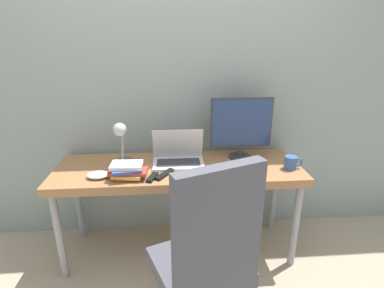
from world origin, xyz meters
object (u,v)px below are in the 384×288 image
at_px(mug, 291,163).
at_px(laptop, 178,157).
at_px(monitor, 241,126).
at_px(desk_lamp, 121,137).
at_px(game_controller, 98,175).
at_px(office_chair, 207,254).
at_px(book_stack, 128,171).

bearing_deg(mug, laptop, 168.49).
relative_size(monitor, desk_lamp, 1.41).
xyz_separation_m(monitor, desk_lamp, (-0.89, -0.10, -0.03)).
xyz_separation_m(mug, game_controller, (-1.34, -0.04, -0.03)).
bearing_deg(game_controller, desk_lamp, 51.50).
height_order(desk_lamp, office_chair, office_chair).
bearing_deg(laptop, office_chair, -82.05).
xyz_separation_m(laptop, mug, (0.80, -0.16, -0.00)).
bearing_deg(desk_lamp, office_chair, -57.51).
relative_size(laptop, book_stack, 1.43).
distance_m(monitor, book_stack, 0.90).
bearing_deg(mug, desk_lamp, 173.45).
xyz_separation_m(office_chair, book_stack, (-0.46, 0.62, 0.20)).
bearing_deg(mug, book_stack, -177.04).
bearing_deg(book_stack, monitor, 19.97).
relative_size(book_stack, mug, 1.98).
distance_m(laptop, desk_lamp, 0.44).
height_order(office_chair, book_stack, office_chair).
height_order(monitor, book_stack, monitor).
height_order(monitor, office_chair, monitor).
relative_size(desk_lamp, book_stack, 1.28).
relative_size(laptop, office_chair, 0.34).
height_order(laptop, book_stack, laptop).
distance_m(laptop, game_controller, 0.58).
bearing_deg(office_chair, mug, 44.71).
bearing_deg(laptop, game_controller, -159.47).
height_order(laptop, game_controller, laptop).
distance_m(laptop, office_chair, 0.87).
xyz_separation_m(office_chair, game_controller, (-0.66, 0.64, 0.16)).
bearing_deg(office_chair, desk_lamp, 122.49).
distance_m(laptop, mug, 0.82).
relative_size(laptop, desk_lamp, 1.12).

